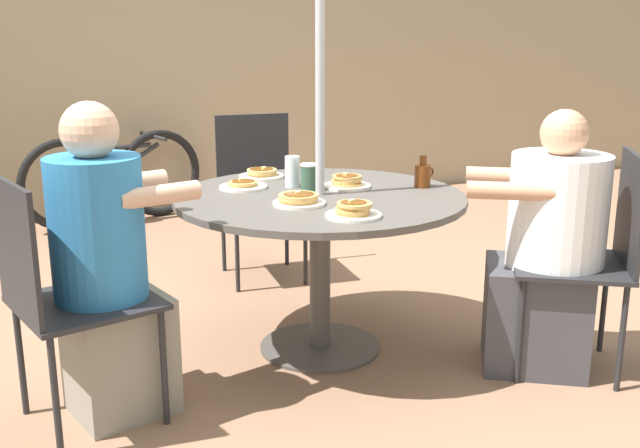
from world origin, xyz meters
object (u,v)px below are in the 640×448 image
object	(u,v)px
patio_chair_south	(58,289)
pancake_plate_d	(347,183)
patio_chair_east	(258,185)
pancake_plate_a	(262,174)
pancake_plate_e	(299,200)
bicycle	(114,177)
diner_south	(108,277)
coffee_cup	(309,177)
pancake_plate_b	(353,211)
diner_north	(546,256)
drinking_glass_a	(292,172)
patio_chair_north	(594,249)
pancake_plate_c	(243,185)
patio_table	(320,218)
syrup_bottle	(423,175)

from	to	relation	value
patio_chair_south	pancake_plate_d	world-z (taller)	patio_chair_south
patio_chair_east	pancake_plate_a	bearing A→B (deg)	78.02
pancake_plate_e	patio_chair_east	bearing A→B (deg)	78.72
patio_chair_south	bicycle	world-z (taller)	patio_chair_south
diner_south	pancake_plate_e	size ratio (longest dim) A/B	5.43
coffee_cup	bicycle	xyz separation A→B (m)	(-0.49, 2.58, -0.43)
patio_chair_south	pancake_plate_a	size ratio (longest dim) A/B	4.30
patio_chair_south	pancake_plate_b	bearing A→B (deg)	68.63
diner_north	bicycle	bearing A→B (deg)	55.51
drinking_glass_a	patio_chair_east	bearing A→B (deg)	80.92
diner_south	pancake_plate_d	size ratio (longest dim) A/B	5.43
bicycle	coffee_cup	bearing A→B (deg)	-92.18
diner_south	drinking_glass_a	world-z (taller)	diner_south
patio_chair_east	patio_chair_north	bearing A→B (deg)	120.73
pancake_plate_a	pancake_plate_b	size ratio (longest dim) A/B	1.00
patio_chair_north	pancake_plate_c	size ratio (longest dim) A/B	4.30
pancake_plate_d	drinking_glass_a	xyz separation A→B (m)	(-0.22, 0.11, 0.05)
pancake_plate_d	coffee_cup	size ratio (longest dim) A/B	1.83
patio_chair_east	pancake_plate_c	bearing A→B (deg)	72.52
diner_south	pancake_plate_d	distance (m)	1.16
patio_chair_north	diner_north	bearing A→B (deg)	90.00
patio_table	pancake_plate_d	distance (m)	0.23
diner_south	pancake_plate_c	distance (m)	0.85
patio_table	patio_chair_east	bearing A→B (deg)	84.96
pancake_plate_e	patio_chair_north	bearing A→B (deg)	-23.91
pancake_plate_c	pancake_plate_d	bearing A→B (deg)	-21.34
patio_chair_south	pancake_plate_e	xyz separation A→B (m)	(0.95, 0.14, 0.20)
pancake_plate_d	drinking_glass_a	size ratio (longest dim) A/B	1.54
patio_table	syrup_bottle	bearing A→B (deg)	-4.40
diner_south	pancake_plate_b	world-z (taller)	diner_south
pancake_plate_c	bicycle	bearing A→B (deg)	95.49
patio_table	drinking_glass_a	xyz separation A→B (m)	(-0.05, 0.20, 0.18)
pancake_plate_c	drinking_glass_a	distance (m)	0.23
pancake_plate_e	bicycle	size ratio (longest dim) A/B	0.16
patio_chair_south	pancake_plate_b	world-z (taller)	patio_chair_south
pancake_plate_b	bicycle	size ratio (longest dim) A/B	0.16
pancake_plate_c	patio_chair_south	bearing A→B (deg)	-147.65
diner_north	drinking_glass_a	distance (m)	1.15
bicycle	drinking_glass_a	bearing A→B (deg)	-92.72
patio_chair_south	pancake_plate_a	distance (m)	1.26
drinking_glass_a	pancake_plate_d	bearing A→B (deg)	-27.06
patio_chair_north	patio_chair_south	distance (m)	2.09
diner_north	pancake_plate_c	bearing A→B (deg)	87.08
pancake_plate_b	patio_table	bearing A→B (deg)	84.45
pancake_plate_e	diner_south	bearing A→B (deg)	-173.22
diner_south	drinking_glass_a	size ratio (longest dim) A/B	8.36
pancake_plate_a	pancake_plate_e	size ratio (longest dim) A/B	1.00
diner_north	pancake_plate_a	bearing A→B (deg)	76.05
diner_south	drinking_glass_a	distance (m)	1.01
patio_table	patio_chair_south	size ratio (longest dim) A/B	1.36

